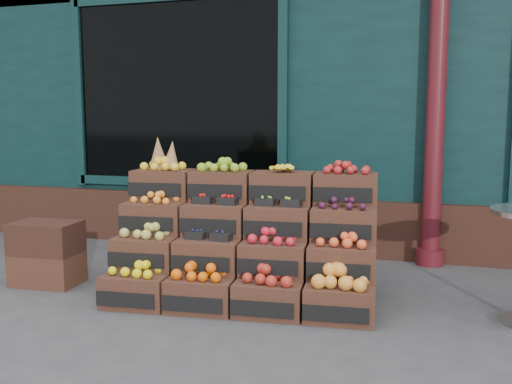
% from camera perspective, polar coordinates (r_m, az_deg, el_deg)
% --- Properties ---
extents(ground, '(60.00, 60.00, 0.00)m').
position_cam_1_polar(ground, '(4.23, -0.24, -12.84)').
color(ground, '#3C3C3E').
rests_on(ground, ground).
extents(shop_facade, '(12.00, 6.24, 4.80)m').
position_cam_1_polar(shop_facade, '(9.01, 9.88, 13.38)').
color(shop_facade, black).
rests_on(shop_facade, ground).
extents(crate_display, '(2.17, 1.21, 1.30)m').
position_cam_1_polar(crate_display, '(4.70, -1.01, -5.62)').
color(crate_display, '#3F2319').
rests_on(crate_display, ground).
extents(spare_crates, '(0.58, 0.43, 0.56)m').
position_cam_1_polar(spare_crates, '(5.36, -20.18, -5.77)').
color(spare_crates, '#3F2319').
rests_on(spare_crates, ground).
extents(shopkeeper, '(0.87, 0.65, 2.17)m').
position_cam_1_polar(shopkeeper, '(7.18, -6.28, 4.44)').
color(shopkeeper, '#1A5D2F').
rests_on(shopkeeper, ground).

